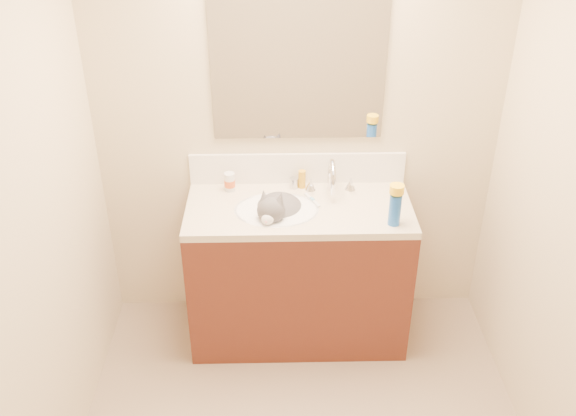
{
  "coord_description": "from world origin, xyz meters",
  "views": [
    {
      "loc": [
        -0.12,
        -1.94,
        2.6
      ],
      "look_at": [
        -0.06,
        0.92,
        0.88
      ],
      "focal_mm": 40.0,
      "sensor_mm": 36.0,
      "label": 1
    }
  ],
  "objects_px": {
    "basin": "(277,221)",
    "cat": "(278,213)",
    "spray_can": "(395,210)",
    "pill_bottle": "(230,182)",
    "silver_jar": "(294,183)",
    "vanity_cabinet": "(298,274)",
    "amber_bottle": "(302,179)",
    "faucet": "(331,179)"
  },
  "relations": [
    {
      "from": "pill_bottle",
      "to": "silver_jar",
      "type": "relative_size",
      "value": 1.82
    },
    {
      "from": "basin",
      "to": "cat",
      "type": "distance_m",
      "value": 0.04
    },
    {
      "from": "vanity_cabinet",
      "to": "basin",
      "type": "relative_size",
      "value": 2.67
    },
    {
      "from": "spray_can",
      "to": "basin",
      "type": "bearing_deg",
      "value": 165.28
    },
    {
      "from": "vanity_cabinet",
      "to": "amber_bottle",
      "type": "height_order",
      "value": "amber_bottle"
    },
    {
      "from": "vanity_cabinet",
      "to": "cat",
      "type": "relative_size",
      "value": 2.89
    },
    {
      "from": "basin",
      "to": "cat",
      "type": "bearing_deg",
      "value": 64.25
    },
    {
      "from": "cat",
      "to": "silver_jar",
      "type": "height_order",
      "value": "cat"
    },
    {
      "from": "silver_jar",
      "to": "amber_bottle",
      "type": "relative_size",
      "value": 0.57
    },
    {
      "from": "cat",
      "to": "vanity_cabinet",
      "type": "bearing_deg",
      "value": 24.42
    },
    {
      "from": "basin",
      "to": "cat",
      "type": "relative_size",
      "value": 1.08
    },
    {
      "from": "spray_can",
      "to": "pill_bottle",
      "type": "bearing_deg",
      "value": 156.49
    },
    {
      "from": "spray_can",
      "to": "vanity_cabinet",
      "type": "bearing_deg",
      "value": 158.54
    },
    {
      "from": "basin",
      "to": "pill_bottle",
      "type": "height_order",
      "value": "pill_bottle"
    },
    {
      "from": "amber_bottle",
      "to": "spray_can",
      "type": "bearing_deg",
      "value": -41.27
    },
    {
      "from": "vanity_cabinet",
      "to": "spray_can",
      "type": "distance_m",
      "value": 0.74
    },
    {
      "from": "pill_bottle",
      "to": "silver_jar",
      "type": "xyz_separation_m",
      "value": [
        0.36,
        0.02,
        -0.02
      ]
    },
    {
      "from": "amber_bottle",
      "to": "silver_jar",
      "type": "bearing_deg",
      "value": -176.01
    },
    {
      "from": "pill_bottle",
      "to": "amber_bottle",
      "type": "xyz_separation_m",
      "value": [
        0.4,
        0.02,
        -0.0
      ]
    },
    {
      "from": "vanity_cabinet",
      "to": "spray_can",
      "type": "relative_size",
      "value": 7.21
    },
    {
      "from": "faucet",
      "to": "pill_bottle",
      "type": "height_order",
      "value": "faucet"
    },
    {
      "from": "cat",
      "to": "spray_can",
      "type": "height_order",
      "value": "spray_can"
    },
    {
      "from": "silver_jar",
      "to": "faucet",
      "type": "bearing_deg",
      "value": -18.74
    },
    {
      "from": "vanity_cabinet",
      "to": "silver_jar",
      "type": "relative_size",
      "value": 20.77
    },
    {
      "from": "basin",
      "to": "amber_bottle",
      "type": "relative_size",
      "value": 4.4
    },
    {
      "from": "faucet",
      "to": "spray_can",
      "type": "xyz_separation_m",
      "value": [
        0.29,
        -0.32,
        -0.0
      ]
    },
    {
      "from": "cat",
      "to": "pill_bottle",
      "type": "xyz_separation_m",
      "value": [
        -0.26,
        0.2,
        0.09
      ]
    },
    {
      "from": "spray_can",
      "to": "silver_jar",
      "type": "bearing_deg",
      "value": 141.57
    },
    {
      "from": "pill_bottle",
      "to": "spray_can",
      "type": "relative_size",
      "value": 0.63
    },
    {
      "from": "faucet",
      "to": "silver_jar",
      "type": "distance_m",
      "value": 0.22
    },
    {
      "from": "faucet",
      "to": "silver_jar",
      "type": "xyz_separation_m",
      "value": [
        -0.2,
        0.07,
        -0.06
      ]
    },
    {
      "from": "faucet",
      "to": "spray_can",
      "type": "relative_size",
      "value": 1.68
    },
    {
      "from": "silver_jar",
      "to": "vanity_cabinet",
      "type": "bearing_deg",
      "value": -84.31
    },
    {
      "from": "basin",
      "to": "faucet",
      "type": "height_order",
      "value": "faucet"
    },
    {
      "from": "basin",
      "to": "silver_jar",
      "type": "height_order",
      "value": "silver_jar"
    },
    {
      "from": "cat",
      "to": "pill_bottle",
      "type": "bearing_deg",
      "value": 161.02
    },
    {
      "from": "cat",
      "to": "basin",
      "type": "bearing_deg",
      "value": -98.06
    },
    {
      "from": "cat",
      "to": "spray_can",
      "type": "bearing_deg",
      "value": 1.25
    },
    {
      "from": "vanity_cabinet",
      "to": "faucet",
      "type": "bearing_deg",
      "value": 37.29
    },
    {
      "from": "silver_jar",
      "to": "amber_bottle",
      "type": "bearing_deg",
      "value": 3.99
    },
    {
      "from": "pill_bottle",
      "to": "vanity_cabinet",
      "type": "bearing_deg",
      "value": -26.0
    },
    {
      "from": "faucet",
      "to": "amber_bottle",
      "type": "bearing_deg",
      "value": 155.61
    }
  ]
}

